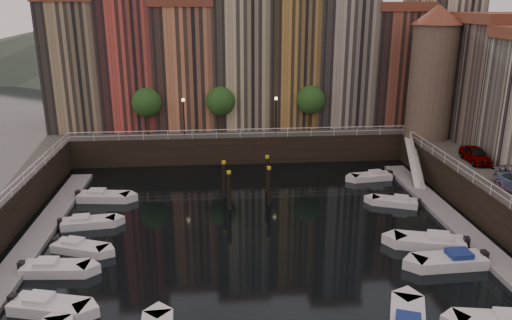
{
  "coord_description": "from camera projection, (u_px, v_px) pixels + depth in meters",
  "views": [
    {
      "loc": [
        -2.72,
        -35.92,
        17.02
      ],
      "look_at": [
        0.69,
        4.0,
        4.26
      ],
      "focal_mm": 35.0,
      "sensor_mm": 36.0,
      "label": 1
    }
  ],
  "objects": [
    {
      "name": "ground",
      "position": [
        252.0,
        227.0,
        39.48
      ],
      "size": [
        200.0,
        200.0,
        0.0
      ],
      "primitive_type": "plane",
      "color": "black",
      "rests_on": "ground"
    },
    {
      "name": "quay_far",
      "position": [
        236.0,
        129.0,
        63.71
      ],
      "size": [
        80.0,
        20.0,
        3.0
      ],
      "primitive_type": "cube",
      "color": "black",
      "rests_on": "ground"
    },
    {
      "name": "dock_left",
      "position": [
        36.0,
        238.0,
        37.17
      ],
      "size": [
        2.0,
        28.0,
        0.35
      ],
      "primitive_type": "cube",
      "color": "gray",
      "rests_on": "ground"
    },
    {
      "name": "dock_right",
      "position": [
        455.0,
        223.0,
        39.79
      ],
      "size": [
        2.0,
        28.0,
        0.35
      ],
      "primitive_type": "cube",
      "color": "gray",
      "rests_on": "ground"
    },
    {
      "name": "mountains",
      "position": [
        228.0,
        35.0,
        141.66
      ],
      "size": [
        145.0,
        100.0,
        18.0
      ],
      "color": "#2D382D",
      "rests_on": "ground"
    },
    {
      "name": "far_terrace",
      "position": [
        264.0,
        55.0,
        58.74
      ],
      "size": [
        48.7,
        10.3,
        17.5
      ],
      "color": "#907B5B",
      "rests_on": "quay_far"
    },
    {
      "name": "corner_tower",
      "position": [
        432.0,
        70.0,
        51.78
      ],
      "size": [
        5.2,
        5.2,
        13.8
      ],
      "color": "#6B5B4C",
      "rests_on": "quay_right"
    },
    {
      "name": "promenade_trees",
      "position": [
        227.0,
        101.0,
        54.66
      ],
      "size": [
        21.2,
        3.2,
        5.2
      ],
      "color": "black",
      "rests_on": "quay_far"
    },
    {
      "name": "street_lamps",
      "position": [
        230.0,
        109.0,
        53.94
      ],
      "size": [
        10.36,
        0.36,
        4.18
      ],
      "color": "black",
      "rests_on": "quay_far"
    },
    {
      "name": "railings",
      "position": [
        247.0,
        162.0,
        42.97
      ],
      "size": [
        36.08,
        34.04,
        0.52
      ],
      "color": "white",
      "rests_on": "ground"
    },
    {
      "name": "gangway",
      "position": [
        414.0,
        160.0,
        49.78
      ],
      "size": [
        2.78,
        8.32,
        3.73
      ],
      "color": "white",
      "rests_on": "ground"
    },
    {
      "name": "mooring_pilings",
      "position": [
        248.0,
        183.0,
        44.29
      ],
      "size": [
        4.41,
        4.42,
        3.78
      ],
      "color": "black",
      "rests_on": "ground"
    },
    {
      "name": "boat_left_0",
      "position": [
        48.0,
        306.0,
        28.55
      ],
      "size": [
        4.83,
        2.77,
        1.08
      ],
      "rotation": [
        0.0,
        0.0,
        -0.25
      ],
      "color": "silver",
      "rests_on": "ground"
    },
    {
      "name": "boat_left_1",
      "position": [
        54.0,
        268.0,
        32.63
      ],
      "size": [
        4.59,
        1.95,
        1.04
      ],
      "rotation": [
        0.0,
        0.0,
        -0.07
      ],
      "color": "silver",
      "rests_on": "ground"
    },
    {
      "name": "boat_left_2",
      "position": [
        79.0,
        247.0,
        35.46
      ],
      "size": [
        4.3,
        2.82,
        0.97
      ],
      "rotation": [
        0.0,
        0.0,
        -0.35
      ],
      "color": "silver",
      "rests_on": "ground"
    },
    {
      "name": "boat_left_3",
      "position": [
        87.0,
        222.0,
        39.45
      ],
      "size": [
        4.42,
        2.06,
        0.99
      ],
      "rotation": [
        0.0,
        0.0,
        0.12
      ],
      "color": "silver",
      "rests_on": "ground"
    },
    {
      "name": "boat_left_4",
      "position": [
        103.0,
        197.0,
        44.6
      ],
      "size": [
        4.82,
        2.21,
        1.09
      ],
      "rotation": [
        0.0,
        0.0,
        -0.11
      ],
      "color": "silver",
      "rests_on": "ground"
    },
    {
      "name": "boat_right_1",
      "position": [
        451.0,
        261.0,
        33.5
      ],
      "size": [
        5.09,
        2.02,
        1.16
      ],
      "rotation": [
        0.0,
        0.0,
        3.18
      ],
      "color": "silver",
      "rests_on": "ground"
    },
    {
      "name": "boat_right_2",
      "position": [
        431.0,
        242.0,
        36.11
      ],
      "size": [
        5.3,
        3.12,
        1.19
      ],
      "rotation": [
        0.0,
        0.0,
        2.87
      ],
      "color": "silver",
      "rests_on": "ground"
    },
    {
      "name": "boat_right_3",
      "position": [
        396.0,
        202.0,
        43.58
      ],
      "size": [
        4.15,
        2.78,
        0.94
      ],
      "rotation": [
        0.0,
        0.0,
        2.77
      ],
      "color": "silver",
      "rests_on": "ground"
    },
    {
      "name": "boat_right_4",
      "position": [
        372.0,
        176.0,
        49.86
      ],
      "size": [
        4.28,
        2.0,
        0.96
      ],
      "rotation": [
        0.0,
        0.0,
        3.27
      ],
      "color": "silver",
      "rests_on": "ground"
    },
    {
      "name": "car_a",
      "position": [
        475.0,
        156.0,
        45.16
      ],
      "size": [
        1.89,
        4.21,
        1.41
      ],
      "primitive_type": "imported",
      "rotation": [
        0.0,
        0.0,
        -0.06
      ],
      "color": "gray",
      "rests_on": "quay_right"
    }
  ]
}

